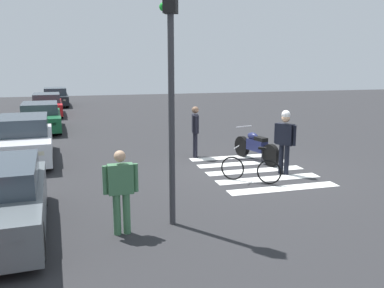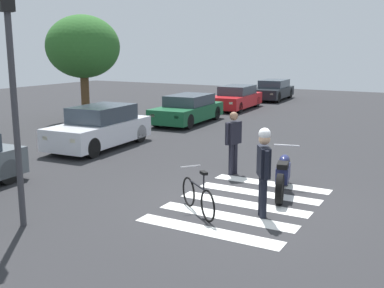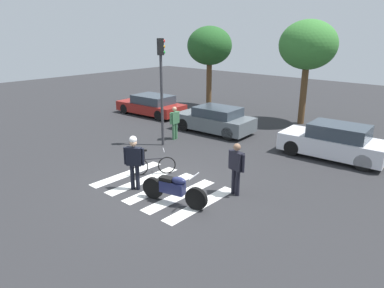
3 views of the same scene
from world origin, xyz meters
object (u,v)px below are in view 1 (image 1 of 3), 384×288
object	(u,v)px
officer_by_motorcycle	(195,128)
officer_on_foot	(285,137)
car_white_van	(24,140)
car_black_suv	(55,97)
police_motorcycle	(256,147)
leaning_bicycle	(251,169)
car_green_compact	(40,117)
car_red_convertible	(47,105)
traffic_light_pole	(170,64)
pedestrian_bystander	(121,188)

from	to	relation	value
officer_by_motorcycle	officer_on_foot	bearing A→B (deg)	-145.29
car_white_van	car_black_suv	world-z (taller)	car_white_van
officer_on_foot	police_motorcycle	bearing A→B (deg)	4.06
leaning_bicycle	car_green_compact	size ratio (longest dim) A/B	0.30
car_red_convertible	car_black_suv	xyz separation A→B (m)	(5.69, -0.21, 0.02)
officer_on_foot	car_red_convertible	distance (m)	17.49
car_green_compact	car_black_suv	size ratio (longest dim) A/B	0.97
car_green_compact	traffic_light_pole	distance (m)	13.45
officer_on_foot	leaning_bicycle	bearing A→B (deg)	111.59
police_motorcycle	car_white_van	size ratio (longest dim) A/B	0.52
pedestrian_bystander	traffic_light_pole	world-z (taller)	traffic_light_pole
leaning_bicycle	car_white_van	size ratio (longest dim) A/B	0.31
police_motorcycle	officer_on_foot	distance (m)	1.79
leaning_bicycle	traffic_light_pole	world-z (taller)	traffic_light_pole
officer_on_foot	traffic_light_pole	world-z (taller)	traffic_light_pole
leaning_bicycle	officer_by_motorcycle	bearing A→B (deg)	11.32
car_white_van	police_motorcycle	bearing A→B (deg)	-105.89
traffic_light_pole	police_motorcycle	bearing A→B (deg)	-40.77
officer_on_foot	pedestrian_bystander	size ratio (longest dim) A/B	1.15
car_red_convertible	car_black_suv	size ratio (longest dim) A/B	0.98
pedestrian_bystander	officer_on_foot	bearing A→B (deg)	-58.96
pedestrian_bystander	car_black_suv	distance (m)	24.55
traffic_light_pole	car_white_van	bearing A→B (deg)	28.24
car_white_van	car_green_compact	size ratio (longest dim) A/B	0.94
officer_by_motorcycle	traffic_light_pole	distance (m)	6.22
officer_by_motorcycle	pedestrian_bystander	size ratio (longest dim) A/B	1.08
officer_on_foot	car_black_suv	world-z (taller)	officer_on_foot
pedestrian_bystander	traffic_light_pole	bearing A→B (deg)	-77.12
pedestrian_bystander	car_white_van	world-z (taller)	pedestrian_bystander
officer_on_foot	car_white_van	world-z (taller)	officer_on_foot
traffic_light_pole	officer_on_foot	bearing A→B (deg)	-55.10
leaning_bicycle	car_red_convertible	world-z (taller)	car_red_convertible
traffic_light_pole	leaning_bicycle	bearing A→B (deg)	-50.06
car_red_convertible	pedestrian_bystander	bearing A→B (deg)	-172.08
officer_on_foot	officer_by_motorcycle	xyz separation A→B (m)	(2.73, 1.89, -0.09)
leaning_bicycle	police_motorcycle	bearing A→B (deg)	-27.40
officer_by_motorcycle	car_red_convertible	bearing A→B (deg)	23.47
officer_on_foot	car_green_compact	bearing A→B (deg)	36.69
officer_on_foot	officer_by_motorcycle	distance (m)	3.32
car_black_suv	traffic_light_pole	xyz separation A→B (m)	(-24.20, -3.41, 2.51)
car_red_convertible	officer_by_motorcycle	bearing A→B (deg)	-156.53
police_motorcycle	car_green_compact	bearing A→B (deg)	41.38
car_black_suv	leaning_bicycle	bearing A→B (deg)	-164.47
pedestrian_bystander	car_red_convertible	distance (m)	18.92
pedestrian_bystander	car_black_suv	world-z (taller)	pedestrian_bystander
car_white_van	car_green_compact	bearing A→B (deg)	0.17
car_green_compact	traffic_light_pole	world-z (taller)	traffic_light_pole
officer_on_foot	car_red_convertible	xyz separation A→B (m)	(15.77, 7.55, -0.46)
car_black_suv	car_red_convertible	bearing A→B (deg)	177.93
police_motorcycle	officer_on_foot	size ratio (longest dim) A/B	1.19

